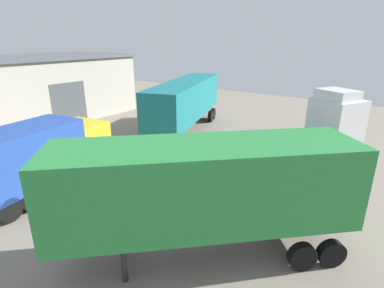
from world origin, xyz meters
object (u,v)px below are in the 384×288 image
tractor_unit_white (330,126)px  container_trailer_orange (186,100)px  box_truck_yellow (43,153)px  container_trailer_green (206,188)px

tractor_unit_white → container_trailer_orange: tractor_unit_white is taller
tractor_unit_white → box_truck_yellow: 16.13m
tractor_unit_white → container_trailer_orange: (-1.12, 10.16, 0.59)m
tractor_unit_white → container_trailer_green: 12.15m
box_truck_yellow → container_trailer_orange: size_ratio=0.62×
container_trailer_green → box_truck_yellow: 9.06m
container_trailer_green → container_trailer_orange: container_trailer_orange is taller
tractor_unit_white → container_trailer_orange: bearing=125.4°
container_trailer_green → container_trailer_orange: size_ratio=0.75×
container_trailer_green → box_truck_yellow: size_ratio=1.20×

